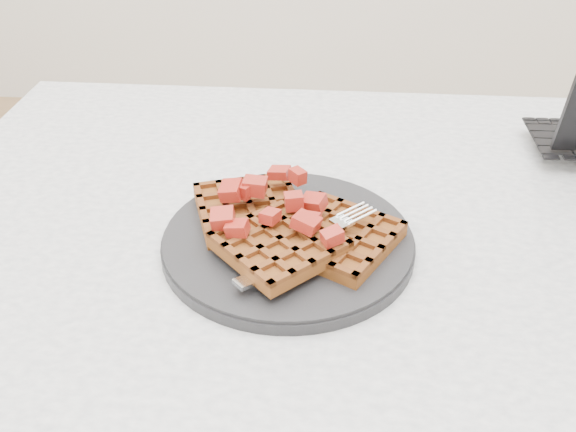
% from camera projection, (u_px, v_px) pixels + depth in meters
% --- Properties ---
extents(table, '(1.20, 0.80, 0.75)m').
position_uv_depth(table, '(421.00, 320.00, 0.75)').
color(table, white).
rests_on(table, ground).
extents(plate, '(0.26, 0.26, 0.02)m').
position_uv_depth(plate, '(288.00, 241.00, 0.67)').
color(plate, black).
rests_on(plate, table).
extents(waffles, '(0.24, 0.22, 0.03)m').
position_uv_depth(waffles, '(288.00, 228.00, 0.66)').
color(waffles, brown).
rests_on(waffles, plate).
extents(strawberry_pile, '(0.15, 0.15, 0.02)m').
position_uv_depth(strawberry_pile, '(288.00, 204.00, 0.65)').
color(strawberry_pile, maroon).
rests_on(strawberry_pile, waffles).
extents(fork, '(0.15, 0.14, 0.02)m').
position_uv_depth(fork, '(317.00, 249.00, 0.63)').
color(fork, silver).
rests_on(fork, plate).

